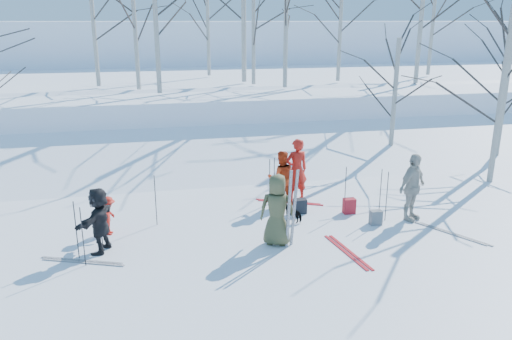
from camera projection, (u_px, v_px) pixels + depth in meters
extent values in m
plane|color=white|center=(269.00, 239.00, 12.07)|extent=(120.00, 120.00, 0.00)
cube|color=white|center=(225.00, 158.00, 18.58)|extent=(70.00, 9.49, 4.12)
cube|color=white|center=(198.00, 97.00, 27.70)|extent=(70.00, 18.00, 2.20)
cube|color=white|center=(175.00, 54.00, 47.08)|extent=(90.00, 30.00, 6.00)
imported|color=#44462A|center=(277.00, 210.00, 11.56)|extent=(0.98, 0.82, 1.71)
imported|color=#B51910|center=(296.00, 170.00, 14.42)|extent=(0.72, 0.51, 1.84)
imported|color=red|center=(281.00, 178.00, 14.09)|extent=(0.81, 0.65, 1.59)
imported|color=#B51910|center=(109.00, 216.00, 12.20)|extent=(0.49, 0.69, 0.97)
imported|color=beige|center=(412.00, 187.00, 12.98)|extent=(1.13, 0.90, 1.80)
imported|color=black|center=(99.00, 220.00, 11.21)|extent=(0.97, 1.48, 1.53)
imported|color=black|center=(293.00, 213.00, 13.07)|extent=(0.56, 0.51, 0.44)
cube|color=silver|center=(289.00, 209.00, 11.32)|extent=(0.11, 0.17, 1.90)
cube|color=silver|center=(294.00, 208.00, 11.39)|extent=(0.14, 0.23, 1.89)
cylinder|color=black|center=(380.00, 193.00, 13.24)|extent=(0.02, 0.02, 1.34)
cylinder|color=black|center=(345.00, 191.00, 13.43)|extent=(0.02, 0.02, 1.34)
cylinder|color=black|center=(270.00, 182.00, 14.16)|extent=(0.02, 0.02, 1.34)
cylinder|color=black|center=(156.00, 200.00, 12.71)|extent=(0.02, 0.02, 1.34)
cylinder|color=black|center=(83.00, 237.00, 10.56)|extent=(0.02, 0.02, 1.34)
cylinder|color=black|center=(76.00, 230.00, 10.90)|extent=(0.02, 0.02, 1.34)
cylinder|color=black|center=(274.00, 180.00, 14.31)|extent=(0.02, 0.02, 1.34)
cylinder|color=black|center=(387.00, 196.00, 12.99)|extent=(0.02, 0.02, 1.34)
cylinder|color=black|center=(100.00, 222.00, 11.32)|extent=(0.02, 0.02, 1.34)
cube|color=maroon|center=(349.00, 206.00, 13.62)|extent=(0.32, 0.22, 0.42)
cube|color=slate|center=(376.00, 218.00, 12.87)|extent=(0.30, 0.20, 0.38)
cube|color=black|center=(300.00, 206.00, 13.63)|extent=(0.34, 0.24, 0.40)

